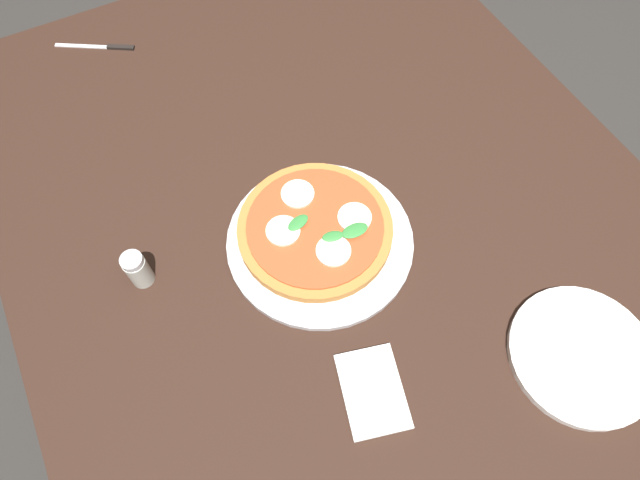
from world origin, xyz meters
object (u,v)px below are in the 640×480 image
Objects in this scene: plate_white at (582,355)px; napkin at (373,391)px; pizza at (315,228)px; knife at (105,47)px; pepper_shaker at (138,269)px; dining_table at (336,240)px; serving_tray at (320,241)px.

plate_white reaches higher than napkin.
pizza is 1.74× the size of knife.
pepper_shaker is (-0.34, -0.24, 0.03)m from napkin.
napkin is at bearing -18.94° from dining_table.
pepper_shaker reaches higher than napkin.
pizza reaches higher than knife.
pizza is 0.28m from napkin.
pepper_shaker is at bearing -104.77° from serving_tray.
napkin is 0.91m from knife.
plate_white is at bearing 34.60° from pizza.
pizza is 1.18× the size of plate_white.
serving_tray is at bearing -58.59° from dining_table.
plate_white is 0.33m from napkin.
pizza is at bearing 179.90° from serving_tray.
napkin is at bearing -10.55° from serving_tray.
plate_white is 1.10m from knife.
knife reaches higher than dining_table.
plate_white is at bearing 35.88° from serving_tray.
dining_table is 0.11m from serving_tray.
serving_tray is at bearing -144.12° from plate_white.
pizza reaches higher than plate_white.
pepper_shaker reaches higher than dining_table.
pepper_shaker is (-0.05, -0.34, 0.12)m from dining_table.
napkin is (0.29, -0.10, 0.09)m from dining_table.
serving_tray is 0.02m from pizza.
dining_table is 5.56× the size of pizza.
serving_tray reaches higher than napkin.
knife is 0.57m from pepper_shaker.
dining_table is 20.30× the size of pepper_shaker.
serving_tray is 2.47× the size of napkin.
dining_table is 0.37m from pepper_shaker.
pepper_shaker is at bearing -101.50° from pizza.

